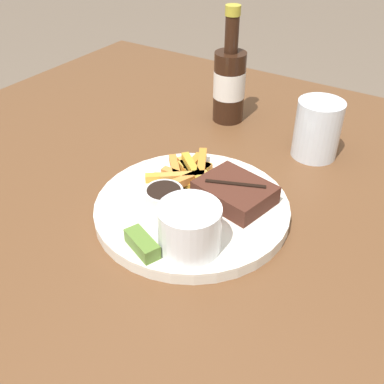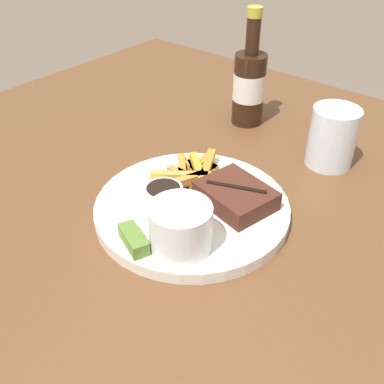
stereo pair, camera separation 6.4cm
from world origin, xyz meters
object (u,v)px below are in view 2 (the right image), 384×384
(coleslaw_cup, at_px, (181,225))
(drinking_glass, at_px, (332,137))
(fork_utensil, at_px, (172,177))
(steak_portion, at_px, (236,195))
(salt_shaker, at_px, (338,126))
(dipping_sauce_cup, at_px, (164,196))
(beer_bottle, at_px, (249,85))
(pickle_spear, at_px, (133,239))
(dinner_plate, at_px, (192,208))

(coleslaw_cup, height_order, drinking_glass, drinking_glass)
(fork_utensil, relative_size, drinking_glass, 1.26)
(coleslaw_cup, xyz_separation_m, fork_utensil, (-0.11, 0.11, -0.03))
(steak_portion, bearing_deg, salt_shaker, 86.14)
(dipping_sauce_cup, xyz_separation_m, salt_shaker, (0.10, 0.36, -0.00))
(fork_utensil, bearing_deg, steak_portion, 29.12)
(beer_bottle, bearing_deg, dipping_sauce_cup, -76.77)
(steak_portion, height_order, coleslaw_cup, coleslaw_cup)
(salt_shaker, bearing_deg, beer_bottle, -168.12)
(coleslaw_cup, xyz_separation_m, pickle_spear, (-0.05, -0.04, -0.02))
(drinking_glass, bearing_deg, dipping_sauce_cup, -112.67)
(drinking_glass, bearing_deg, dinner_plate, -109.46)
(coleslaw_cup, xyz_separation_m, salt_shaker, (0.02, 0.41, -0.02))
(fork_utensil, bearing_deg, coleslaw_cup, -19.28)
(steak_portion, relative_size, drinking_glass, 1.16)
(steak_portion, distance_m, salt_shaker, 0.29)
(dinner_plate, height_order, salt_shaker, salt_shaker)
(pickle_spear, xyz_separation_m, fork_utensil, (-0.07, 0.15, -0.01))
(dipping_sauce_cup, distance_m, beer_bottle, 0.33)
(pickle_spear, distance_m, fork_utensil, 0.16)
(pickle_spear, distance_m, drinking_glass, 0.38)
(salt_shaker, bearing_deg, fork_utensil, -114.15)
(pickle_spear, bearing_deg, fork_utensil, 114.22)
(steak_portion, distance_m, dipping_sauce_cup, 0.10)
(coleslaw_cup, bearing_deg, salt_shaker, 87.09)
(fork_utensil, distance_m, drinking_glass, 0.28)
(dipping_sauce_cup, relative_size, salt_shaker, 0.84)
(beer_bottle, distance_m, drinking_glass, 0.20)
(steak_portion, relative_size, beer_bottle, 0.53)
(dinner_plate, xyz_separation_m, steak_portion, (0.05, 0.04, 0.02))
(pickle_spear, height_order, drinking_glass, drinking_glass)
(salt_shaker, bearing_deg, dinner_plate, -101.53)
(fork_utensil, relative_size, salt_shaker, 1.95)
(drinking_glass, bearing_deg, pickle_spear, -103.83)
(dinner_plate, height_order, dipping_sauce_cup, dipping_sauce_cup)
(dipping_sauce_cup, distance_m, fork_utensil, 0.07)
(dinner_plate, relative_size, pickle_spear, 4.75)
(steak_portion, relative_size, salt_shaker, 1.80)
(beer_bottle, bearing_deg, coleslaw_cup, -67.93)
(dipping_sauce_cup, distance_m, salt_shaker, 0.37)
(dipping_sauce_cup, distance_m, drinking_glass, 0.31)
(dinner_plate, bearing_deg, steak_portion, 39.88)
(beer_bottle, distance_m, salt_shaker, 0.18)
(drinking_glass, bearing_deg, beer_bottle, 168.48)
(dinner_plate, xyz_separation_m, fork_utensil, (-0.07, 0.03, 0.01))
(beer_bottle, bearing_deg, pickle_spear, -75.90)
(dinner_plate, bearing_deg, pickle_spear, -90.63)
(coleslaw_cup, distance_m, dipping_sauce_cup, 0.09)
(coleslaw_cup, distance_m, fork_utensil, 0.16)
(coleslaw_cup, distance_m, salt_shaker, 0.41)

